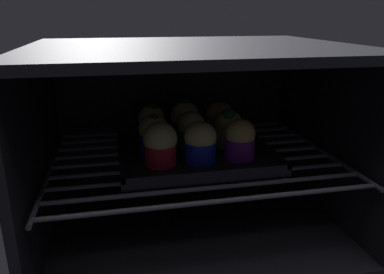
# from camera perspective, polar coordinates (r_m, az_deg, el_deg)

# --- Properties ---
(oven_cavity) EXTENTS (0.59, 0.47, 0.37)m
(oven_cavity) POSITION_cam_1_polar(r_m,az_deg,el_deg) (0.78, -0.50, 0.39)
(oven_cavity) COLOR black
(oven_cavity) RESTS_ON ground
(oven_rack) EXTENTS (0.55, 0.42, 0.01)m
(oven_rack) POSITION_cam_1_polar(r_m,az_deg,el_deg) (0.75, 0.15, -3.06)
(oven_rack) COLOR #51515B
(oven_rack) RESTS_ON oven_cavity
(baking_tray) EXTENTS (0.29, 0.29, 0.02)m
(baking_tray) POSITION_cam_1_polar(r_m,az_deg,el_deg) (0.75, 0.00, -2.03)
(baking_tray) COLOR black
(baking_tray) RESTS_ON oven_rack
(muffin_row0_col0) EXTENTS (0.06, 0.06, 0.08)m
(muffin_row0_col0) POSITION_cam_1_polar(r_m,az_deg,el_deg) (0.66, -4.82, -1.05)
(muffin_row0_col0) COLOR red
(muffin_row0_col0) RESTS_ON baking_tray
(muffin_row0_col1) EXTENTS (0.06, 0.06, 0.08)m
(muffin_row0_col1) POSITION_cam_1_polar(r_m,az_deg,el_deg) (0.67, 1.20, -0.83)
(muffin_row0_col1) COLOR #1928B7
(muffin_row0_col1) RESTS_ON baking_tray
(muffin_row0_col2) EXTENTS (0.06, 0.06, 0.08)m
(muffin_row0_col2) POSITION_cam_1_polar(r_m,az_deg,el_deg) (0.69, 7.31, -0.38)
(muffin_row0_col2) COLOR #7A238C
(muffin_row0_col2) RESTS_ON baking_tray
(muffin_row1_col0) EXTENTS (0.06, 0.06, 0.08)m
(muffin_row1_col0) POSITION_cam_1_polar(r_m,az_deg,el_deg) (0.73, -5.83, 0.48)
(muffin_row1_col0) COLOR #1928B7
(muffin_row1_col0) RESTS_ON baking_tray
(muffin_row1_col1) EXTENTS (0.06, 0.06, 0.07)m
(muffin_row1_col1) POSITION_cam_1_polar(r_m,az_deg,el_deg) (0.74, -0.17, 1.05)
(muffin_row1_col1) COLOR #0C8C84
(muffin_row1_col1) RESTS_ON baking_tray
(muffin_row1_col2) EXTENTS (0.06, 0.06, 0.08)m
(muffin_row1_col2) POSITION_cam_1_polar(r_m,az_deg,el_deg) (0.76, 5.55, 1.29)
(muffin_row1_col2) COLOR silver
(muffin_row1_col2) RESTS_ON baking_tray
(muffin_row2_col0) EXTENTS (0.06, 0.06, 0.08)m
(muffin_row2_col0) POSITION_cam_1_polar(r_m,az_deg,el_deg) (0.80, -6.19, 2.19)
(muffin_row2_col0) COLOR #7A238C
(muffin_row2_col0) RESTS_ON baking_tray
(muffin_row2_col1) EXTENTS (0.06, 0.06, 0.09)m
(muffin_row2_col1) POSITION_cam_1_polar(r_m,az_deg,el_deg) (0.81, -1.19, 2.66)
(muffin_row2_col1) COLOR #1928B7
(muffin_row2_col1) RESTS_ON baking_tray
(muffin_row2_col2) EXTENTS (0.06, 0.06, 0.08)m
(muffin_row2_col2) POSITION_cam_1_polar(r_m,az_deg,el_deg) (0.82, 4.15, 2.72)
(muffin_row2_col2) COLOR silver
(muffin_row2_col2) RESTS_ON baking_tray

